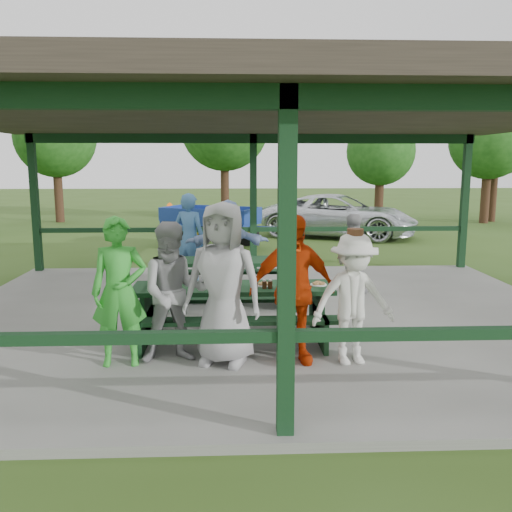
{
  "coord_description": "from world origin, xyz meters",
  "views": [
    {
      "loc": [
        -0.45,
        -8.29,
        2.48
      ],
      "look_at": [
        -0.11,
        -0.3,
        1.1
      ],
      "focal_mm": 38.0,
      "sensor_mm": 36.0,
      "label": 1
    }
  ],
  "objects_px": {
    "contestant_green": "(119,292)",
    "spectator_grey": "(351,253)",
    "picnic_table_near": "(233,306)",
    "contestant_grey_mid": "(223,284)",
    "pickup_truck": "(339,216)",
    "contestant_grey_left": "(174,293)",
    "spectator_blue": "(190,239)",
    "contestant_white_fedora": "(353,299)",
    "farm_trailer": "(211,226)",
    "spectator_lblue": "(228,245)",
    "picnic_table_far": "(231,276)",
    "contestant_red": "(292,289)"
  },
  "relations": [
    {
      "from": "contestant_green",
      "to": "spectator_grey",
      "type": "xyz_separation_m",
      "value": [
        3.52,
        3.55,
        -0.16
      ]
    },
    {
      "from": "spectator_grey",
      "to": "picnic_table_near",
      "type": "bearing_deg",
      "value": 59.74
    },
    {
      "from": "contestant_grey_mid",
      "to": "pickup_truck",
      "type": "xyz_separation_m",
      "value": [
        3.7,
        11.83,
        -0.35
      ]
    },
    {
      "from": "contestant_grey_left",
      "to": "spectator_blue",
      "type": "distance_m",
      "value": 4.27
    },
    {
      "from": "contestant_white_fedora",
      "to": "pickup_truck",
      "type": "height_order",
      "value": "contestant_white_fedora"
    },
    {
      "from": "contestant_grey_left",
      "to": "contestant_green",
      "type": "bearing_deg",
      "value": 177.05
    },
    {
      "from": "farm_trailer",
      "to": "contestant_grey_left",
      "type": "bearing_deg",
      "value": -65.46
    },
    {
      "from": "farm_trailer",
      "to": "spectator_lblue",
      "type": "bearing_deg",
      "value": -59.78
    },
    {
      "from": "contestant_grey_mid",
      "to": "contestant_white_fedora",
      "type": "xyz_separation_m",
      "value": [
        1.54,
        -0.09,
        -0.18
      ]
    },
    {
      "from": "picnic_table_near",
      "to": "farm_trailer",
      "type": "relative_size",
      "value": 0.74
    },
    {
      "from": "spectator_blue",
      "to": "pickup_truck",
      "type": "bearing_deg",
      "value": -97.46
    },
    {
      "from": "contestant_green",
      "to": "spectator_lblue",
      "type": "bearing_deg",
      "value": 65.8
    },
    {
      "from": "contestant_grey_mid",
      "to": "spectator_lblue",
      "type": "relative_size",
      "value": 1.13
    },
    {
      "from": "picnic_table_near",
      "to": "picnic_table_far",
      "type": "height_order",
      "value": "same"
    },
    {
      "from": "picnic_table_near",
      "to": "contestant_green",
      "type": "height_order",
      "value": "contestant_green"
    },
    {
      "from": "spectator_blue",
      "to": "farm_trailer",
      "type": "xyz_separation_m",
      "value": [
        0.2,
        5.31,
        -0.36
      ]
    },
    {
      "from": "contestant_grey_left",
      "to": "contestant_red",
      "type": "height_order",
      "value": "contestant_red"
    },
    {
      "from": "contestant_grey_left",
      "to": "spectator_grey",
      "type": "bearing_deg",
      "value": 39.93
    },
    {
      "from": "contestant_red",
      "to": "spectator_lblue",
      "type": "bearing_deg",
      "value": 90.62
    },
    {
      "from": "contestant_green",
      "to": "contestant_white_fedora",
      "type": "xyz_separation_m",
      "value": [
        2.75,
        -0.08,
        -0.1
      ]
    },
    {
      "from": "spectator_lblue",
      "to": "pickup_truck",
      "type": "height_order",
      "value": "spectator_lblue"
    },
    {
      "from": "picnic_table_far",
      "to": "farm_trailer",
      "type": "distance_m",
      "value": 6.83
    },
    {
      "from": "spectator_lblue",
      "to": "picnic_table_far",
      "type": "bearing_deg",
      "value": 87.47
    },
    {
      "from": "contestant_green",
      "to": "spectator_lblue",
      "type": "xyz_separation_m",
      "value": [
        1.24,
        3.74,
        -0.03
      ]
    },
    {
      "from": "picnic_table_near",
      "to": "spectator_grey",
      "type": "xyz_separation_m",
      "value": [
        2.19,
        2.7,
        0.25
      ]
    },
    {
      "from": "spectator_grey",
      "to": "pickup_truck",
      "type": "bearing_deg",
      "value": -90.79
    },
    {
      "from": "picnic_table_far",
      "to": "contestant_red",
      "type": "relative_size",
      "value": 1.36
    },
    {
      "from": "spectator_lblue",
      "to": "spectator_blue",
      "type": "height_order",
      "value": "spectator_blue"
    },
    {
      "from": "contestant_white_fedora",
      "to": "pickup_truck",
      "type": "distance_m",
      "value": 12.11
    },
    {
      "from": "contestant_white_fedora",
      "to": "picnic_table_far",
      "type": "bearing_deg",
      "value": 108.08
    },
    {
      "from": "spectator_lblue",
      "to": "pickup_truck",
      "type": "distance_m",
      "value": 8.9
    },
    {
      "from": "contestant_white_fedora",
      "to": "spectator_blue",
      "type": "distance_m",
      "value": 4.98
    },
    {
      "from": "contestant_red",
      "to": "farm_trailer",
      "type": "xyz_separation_m",
      "value": [
        -1.35,
        9.67,
        -0.36
      ]
    },
    {
      "from": "picnic_table_far",
      "to": "farm_trailer",
      "type": "relative_size",
      "value": 0.67
    },
    {
      "from": "contestant_white_fedora",
      "to": "spectator_lblue",
      "type": "height_order",
      "value": "spectator_lblue"
    },
    {
      "from": "picnic_table_near",
      "to": "spectator_blue",
      "type": "bearing_deg",
      "value": 103.7
    },
    {
      "from": "picnic_table_near",
      "to": "farm_trailer",
      "type": "height_order",
      "value": "farm_trailer"
    },
    {
      "from": "spectator_lblue",
      "to": "farm_trailer",
      "type": "distance_m",
      "value": 5.95
    },
    {
      "from": "spectator_lblue",
      "to": "pickup_truck",
      "type": "xyz_separation_m",
      "value": [
        3.67,
        8.1,
        -0.24
      ]
    },
    {
      "from": "spectator_blue",
      "to": "contestant_green",
      "type": "bearing_deg",
      "value": 106.91
    },
    {
      "from": "contestant_green",
      "to": "contestant_grey_mid",
      "type": "distance_m",
      "value": 1.22
    },
    {
      "from": "picnic_table_near",
      "to": "contestant_white_fedora",
      "type": "distance_m",
      "value": 1.73
    },
    {
      "from": "contestant_grey_left",
      "to": "pickup_truck",
      "type": "relative_size",
      "value": 0.33
    },
    {
      "from": "contestant_green",
      "to": "farm_trailer",
      "type": "distance_m",
      "value": 9.69
    },
    {
      "from": "farm_trailer",
      "to": "picnic_table_far",
      "type": "bearing_deg",
      "value": -60.06
    },
    {
      "from": "contestant_green",
      "to": "contestant_grey_left",
      "type": "xyz_separation_m",
      "value": [
        0.63,
        0.08,
        -0.04
      ]
    },
    {
      "from": "contestant_grey_mid",
      "to": "contestant_white_fedora",
      "type": "distance_m",
      "value": 1.55
    },
    {
      "from": "contestant_red",
      "to": "spectator_blue",
      "type": "height_order",
      "value": "spectator_blue"
    },
    {
      "from": "contestant_grey_left",
      "to": "spectator_grey",
      "type": "height_order",
      "value": "contestant_grey_left"
    },
    {
      "from": "picnic_table_near",
      "to": "contestant_white_fedora",
      "type": "height_order",
      "value": "contestant_white_fedora"
    }
  ]
}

